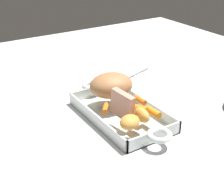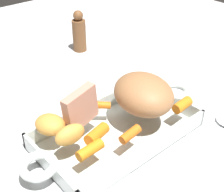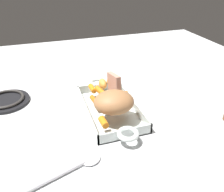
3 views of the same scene
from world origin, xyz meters
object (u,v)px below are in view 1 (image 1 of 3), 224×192
at_px(baby_carrot_center_right, 140,100).
at_px(serving_spoon, 128,77).
at_px(pork_roast, 111,85).
at_px(potato_halved, 130,122).
at_px(roast_slice_outer, 122,105).
at_px(baby_carrot_long, 153,112).
at_px(baby_carrot_northwest, 139,109).
at_px(baby_carrot_northeast, 105,108).
at_px(roasting_dish, 121,113).
at_px(potato_near_roast, 142,115).
at_px(baby_carrot_southeast, 115,82).

distance_m(baby_carrot_center_right, serving_spoon, 0.30).
bearing_deg(pork_roast, potato_halved, -17.85).
bearing_deg(potato_halved, roast_slice_outer, 164.52).
distance_m(baby_carrot_long, baby_carrot_northwest, 0.04).
bearing_deg(baby_carrot_long, serving_spoon, 156.38).
bearing_deg(baby_carrot_northeast, baby_carrot_long, 46.67).
relative_size(roasting_dish, roast_slice_outer, 5.69).
height_order(baby_carrot_northeast, baby_carrot_long, baby_carrot_long).
bearing_deg(potato_near_roast, roast_slice_outer, -145.84).
bearing_deg(serving_spoon, roasting_dish, 33.65).
bearing_deg(pork_roast, baby_carrot_center_right, 31.05).
bearing_deg(potato_halved, potato_near_roast, 103.29).
relative_size(baby_carrot_long, potato_halved, 0.85).
xyz_separation_m(roast_slice_outer, baby_carrot_long, (0.04, 0.08, -0.03)).
relative_size(roast_slice_outer, baby_carrot_northwest, 1.44).
relative_size(roast_slice_outer, baby_carrot_long, 1.47).
height_order(roasting_dish, pork_roast, pork_roast).
distance_m(baby_carrot_northeast, serving_spoon, 0.36).
xyz_separation_m(roast_slice_outer, potato_near_roast, (0.05, 0.03, -0.02)).
relative_size(roast_slice_outer, baby_carrot_center_right, 1.68).
bearing_deg(serving_spoon, pork_roast, 25.52).
distance_m(baby_carrot_northeast, potato_near_roast, 0.12).
bearing_deg(baby_carrot_center_right, pork_roast, -148.95).
bearing_deg(baby_carrot_northwest, potato_halved, -52.39).
bearing_deg(pork_roast, baby_carrot_long, 12.14).
bearing_deg(baby_carrot_northwest, potato_near_roast, -27.42).
bearing_deg(potato_halved, roasting_dish, 156.15).
xyz_separation_m(roasting_dish, potato_near_roast, (0.11, -0.01, 0.05)).
bearing_deg(roasting_dish, serving_spoon, 141.28).
relative_size(roasting_dish, baby_carrot_center_right, 9.55).
bearing_deg(potato_near_roast, baby_carrot_northeast, -152.62).
relative_size(roasting_dish, baby_carrot_northeast, 7.62).
xyz_separation_m(potato_halved, serving_spoon, (-0.37, 0.25, -0.06)).
bearing_deg(baby_carrot_long, baby_carrot_center_right, 169.88).
xyz_separation_m(baby_carrot_northwest, potato_near_roast, (0.05, -0.02, 0.01)).
height_order(baby_carrot_southeast, potato_near_roast, potato_near_roast).
height_order(baby_carrot_long, baby_carrot_northwest, baby_carrot_northwest).
relative_size(baby_carrot_northwest, baby_carrot_center_right, 1.16).
bearing_deg(baby_carrot_northwest, baby_carrot_long, 35.06).
bearing_deg(potato_halved, baby_carrot_center_right, 133.07).
bearing_deg(roasting_dish, roast_slice_outer, -30.91).
relative_size(baby_carrot_center_right, serving_spoon, 0.20).
xyz_separation_m(baby_carrot_northeast, serving_spoon, (-0.25, 0.26, -0.05)).
bearing_deg(baby_carrot_center_right, baby_carrot_long, -10.12).
bearing_deg(roast_slice_outer, roasting_dish, 149.09).
height_order(pork_roast, serving_spoon, pork_roast).
xyz_separation_m(baby_carrot_northeast, baby_carrot_northwest, (0.06, 0.08, 0.00)).
height_order(roasting_dish, potato_near_roast, potato_near_roast).
distance_m(roasting_dish, baby_carrot_northwest, 0.08).
xyz_separation_m(roast_slice_outer, serving_spoon, (-0.31, 0.23, -0.08)).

